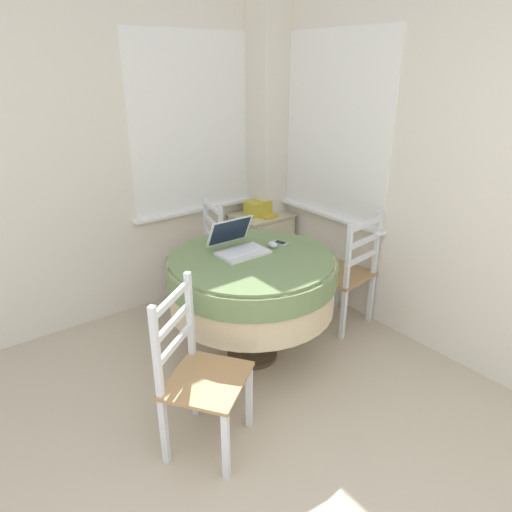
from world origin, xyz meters
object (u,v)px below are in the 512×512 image
at_px(dining_chair_near_back_window, 200,259).
at_px(book_on_cabinet, 266,215).
at_px(cell_phone, 280,243).
at_px(dining_chair_camera_near, 199,375).
at_px(laptop, 238,245).
at_px(corner_cabinet, 261,248).
at_px(computer_mouse, 273,245).
at_px(dining_chair_near_right_window, 347,273).
at_px(round_dining_table, 252,279).
at_px(storage_box, 258,208).

distance_m(dining_chair_near_back_window, book_on_cabinet, 0.76).
distance_m(cell_phone, dining_chair_camera_near, 1.20).
bearing_deg(laptop, cell_phone, -10.78).
height_order(laptop, cell_phone, laptop).
xyz_separation_m(cell_phone, corner_cabinet, (0.52, 0.88, -0.44)).
relative_size(computer_mouse, book_on_cabinet, 0.45).
bearing_deg(corner_cabinet, laptop, -135.86).
distance_m(dining_chair_near_right_window, dining_chair_camera_near, 1.61).
bearing_deg(laptop, round_dining_table, -82.96).
bearing_deg(dining_chair_near_back_window, storage_box, 9.42).
distance_m(corner_cabinet, book_on_cabinet, 0.36).
bearing_deg(book_on_cabinet, corner_cabinet, 82.49).
bearing_deg(corner_cabinet, dining_chair_near_back_window, -171.84).
height_order(dining_chair_near_back_window, dining_chair_camera_near, same).
height_order(round_dining_table, book_on_cabinet, round_dining_table).
relative_size(laptop, dining_chair_camera_near, 0.35).
bearing_deg(round_dining_table, book_on_cabinet, 46.83).
distance_m(dining_chair_near_right_window, corner_cabinet, 1.04).
relative_size(round_dining_table, dining_chair_near_back_window, 1.21).
distance_m(round_dining_table, dining_chair_camera_near, 0.87).
height_order(round_dining_table, storage_box, storage_box).
relative_size(laptop, computer_mouse, 4.05).
relative_size(dining_chair_near_right_window, storage_box, 4.41).
bearing_deg(storage_box, dining_chair_near_back_window, -170.58).
relative_size(storage_box, book_on_cabinet, 1.16).
xyz_separation_m(computer_mouse, cell_phone, (0.09, 0.02, -0.02)).
bearing_deg(corner_cabinet, computer_mouse, -124.06).
bearing_deg(storage_box, book_on_cabinet, -73.82).
height_order(computer_mouse, dining_chair_near_right_window, dining_chair_near_right_window).
bearing_deg(cell_phone, laptop, 169.22).
height_order(storage_box, book_on_cabinet, storage_box).
bearing_deg(book_on_cabinet, dining_chair_near_right_window, -87.44).
height_order(dining_chair_camera_near, corner_cabinet, dining_chair_camera_near).
bearing_deg(round_dining_table, dining_chair_near_right_window, -5.96).
relative_size(cell_phone, dining_chair_camera_near, 0.13).
distance_m(laptop, storage_box, 1.16).
distance_m(cell_phone, corner_cabinet, 1.11).
bearing_deg(dining_chair_camera_near, cell_phone, 28.35).
xyz_separation_m(computer_mouse, dining_chair_near_back_window, (-0.12, 0.79, -0.35)).
bearing_deg(book_on_cabinet, dining_chair_near_back_window, -177.83).
bearing_deg(cell_phone, round_dining_table, -167.15).
bearing_deg(corner_cabinet, dining_chair_camera_near, -137.14).
height_order(cell_phone, storage_box, storage_box).
height_order(round_dining_table, cell_phone, cell_phone).
relative_size(laptop, book_on_cabinet, 1.80).
distance_m(computer_mouse, cell_phone, 0.09).
bearing_deg(laptop, corner_cabinet, 44.14).
bearing_deg(dining_chair_camera_near, laptop, 41.25).
bearing_deg(book_on_cabinet, cell_phone, -122.61).
xyz_separation_m(cell_phone, dining_chair_near_back_window, (-0.21, 0.77, -0.34)).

